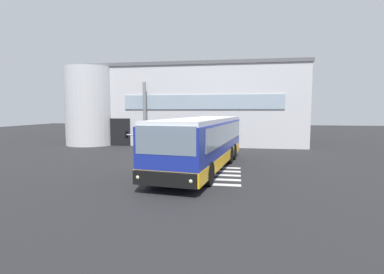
{
  "coord_description": "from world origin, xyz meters",
  "views": [
    {
      "loc": [
        4.04,
        -17.81,
        3.11
      ],
      "look_at": [
        1.29,
        -0.79,
        1.5
      ],
      "focal_mm": 26.81,
      "sensor_mm": 36.0,
      "label": 1
    }
  ],
  "objects_px": {
    "bus_main_foreground": "(202,144)",
    "passenger_near_column": "(153,137)",
    "passenger_at_curb_edge": "(173,138)",
    "entry_support_column": "(145,115)",
    "passenger_by_doorway": "(164,137)",
    "safety_bollard_yellow": "(175,145)"
  },
  "relations": [
    {
      "from": "entry_support_column",
      "to": "bus_main_foreground",
      "type": "distance_m",
      "value": 10.2
    },
    {
      "from": "bus_main_foreground",
      "to": "passenger_at_curb_edge",
      "type": "distance_m",
      "value": 7.77
    },
    {
      "from": "passenger_at_curb_edge",
      "to": "safety_bollard_yellow",
      "type": "xyz_separation_m",
      "value": [
        0.32,
        -0.65,
        -0.48
      ]
    },
    {
      "from": "passenger_near_column",
      "to": "passenger_at_curb_edge",
      "type": "bearing_deg",
      "value": -21.15
    },
    {
      "from": "entry_support_column",
      "to": "bus_main_foreground",
      "type": "bearing_deg",
      "value": -54.35
    },
    {
      "from": "passenger_near_column",
      "to": "passenger_at_curb_edge",
      "type": "height_order",
      "value": "same"
    },
    {
      "from": "passenger_by_doorway",
      "to": "passenger_at_curb_edge",
      "type": "bearing_deg",
      "value": -17.1
    },
    {
      "from": "entry_support_column",
      "to": "safety_bollard_yellow",
      "type": "height_order",
      "value": "entry_support_column"
    },
    {
      "from": "bus_main_foreground",
      "to": "passenger_by_doorway",
      "type": "relative_size",
      "value": 6.39
    },
    {
      "from": "passenger_at_curb_edge",
      "to": "safety_bollard_yellow",
      "type": "distance_m",
      "value": 0.87
    },
    {
      "from": "safety_bollard_yellow",
      "to": "passenger_by_doorway",
      "type": "bearing_deg",
      "value": 141.16
    },
    {
      "from": "entry_support_column",
      "to": "passenger_near_column",
      "type": "height_order",
      "value": "entry_support_column"
    },
    {
      "from": "safety_bollard_yellow",
      "to": "passenger_near_column",
      "type": "bearing_deg",
      "value": 147.96
    },
    {
      "from": "bus_main_foreground",
      "to": "safety_bollard_yellow",
      "type": "height_order",
      "value": "bus_main_foreground"
    },
    {
      "from": "passenger_near_column",
      "to": "passenger_by_doorway",
      "type": "xyz_separation_m",
      "value": [
        1.08,
        -0.48,
        0.03
      ]
    },
    {
      "from": "entry_support_column",
      "to": "safety_bollard_yellow",
      "type": "xyz_separation_m",
      "value": [
        2.98,
        -1.8,
        -2.28
      ]
    },
    {
      "from": "entry_support_column",
      "to": "passenger_by_doorway",
      "type": "relative_size",
      "value": 3.26
    },
    {
      "from": "passenger_by_doorway",
      "to": "bus_main_foreground",
      "type": "bearing_deg",
      "value": -61.21
    },
    {
      "from": "bus_main_foreground",
      "to": "safety_bollard_yellow",
      "type": "bearing_deg",
      "value": 114.42
    },
    {
      "from": "entry_support_column",
      "to": "passenger_near_column",
      "type": "bearing_deg",
      "value": -28.65
    },
    {
      "from": "passenger_at_curb_edge",
      "to": "safety_bollard_yellow",
      "type": "height_order",
      "value": "passenger_at_curb_edge"
    },
    {
      "from": "bus_main_foreground",
      "to": "passenger_near_column",
      "type": "xyz_separation_m",
      "value": [
        -5.09,
        7.77,
        -0.4
      ]
    }
  ]
}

